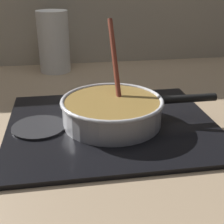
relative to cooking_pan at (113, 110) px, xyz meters
name	(u,v)px	position (x,y,z in m)	size (l,w,h in m)	color
ground	(86,154)	(-0.08, -0.10, -0.07)	(2.40, 1.60, 0.04)	#9E8466
backsplash_wall	(68,1)	(-0.08, 0.69, 0.23)	(2.40, 0.02, 0.55)	#B2A893
hob_plate	(112,125)	(0.00, 0.00, -0.04)	(0.56, 0.48, 0.01)	black
burner_ring	(112,122)	(0.00, 0.00, -0.03)	(0.18, 0.18, 0.01)	#592D0C
spare_burner	(39,127)	(-0.20, 0.00, -0.03)	(0.14, 0.14, 0.01)	#262628
cooking_pan	(113,110)	(0.00, 0.00, 0.00)	(0.43, 0.30, 0.26)	silver
paper_towel_roll	(54,42)	(-0.16, 0.57, 0.07)	(0.13, 0.13, 0.25)	white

